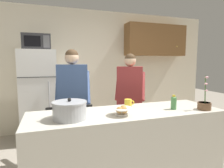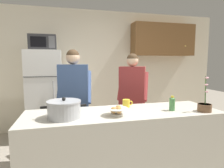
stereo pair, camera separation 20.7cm
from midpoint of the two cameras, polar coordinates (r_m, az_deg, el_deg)
back_wall_unit at (r=4.32m, az=-0.86°, el=5.79°), size 6.00×0.48×2.60m
kitchen_island at (r=2.31m, az=6.25°, el=-19.38°), size 2.18×0.68×0.92m
refrigerator at (r=3.86m, az=-18.05°, el=-3.07°), size 0.64×0.68×1.69m
microwave at (r=3.80m, az=-18.62°, el=11.69°), size 0.48×0.37×0.28m
person_near_pot at (r=2.77m, az=-9.37°, el=-2.61°), size 0.55×0.48×1.65m
person_by_sink at (r=3.10m, az=8.00°, el=-2.21°), size 0.60×0.57×1.61m
cooking_pot at (r=1.92m, az=-11.25°, el=-7.51°), size 0.44×0.33×0.21m
coffee_mug at (r=2.36m, az=6.89°, el=-5.80°), size 0.13×0.09×0.10m
bread_bowl at (r=1.98m, az=4.42°, el=-8.07°), size 0.24×0.24×0.10m
bottle_near_edge at (r=2.31m, az=20.16°, el=-5.51°), size 0.06×0.06×0.17m
potted_orchid at (r=2.42m, az=28.38°, el=-5.96°), size 0.15×0.15×0.40m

